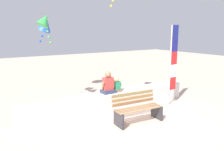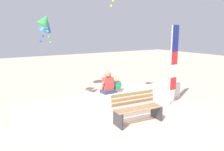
{
  "view_description": "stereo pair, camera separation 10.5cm",
  "coord_description": "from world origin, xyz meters",
  "px_view_note": "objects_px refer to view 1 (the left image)",
  "views": [
    {
      "loc": [
        -4.1,
        -5.06,
        2.73
      ],
      "look_at": [
        0.03,
        1.33,
        1.22
      ],
      "focal_mm": 36.33,
      "sensor_mm": 36.0,
      "label": 1
    },
    {
      "loc": [
        -4.01,
        -5.12,
        2.73
      ],
      "look_at": [
        0.03,
        1.33,
        1.22
      ],
      "focal_mm": 36.33,
      "sensor_mm": 36.0,
      "label": 2
    }
  ],
  "objects_px": {
    "kite_blue": "(46,26)",
    "person_child": "(117,86)",
    "park_bench": "(137,109)",
    "person_adult": "(108,85)",
    "flag_banner": "(173,61)",
    "kite_green": "(45,21)"
  },
  "relations": [
    {
      "from": "person_adult",
      "to": "kite_green",
      "type": "height_order",
      "value": "kite_green"
    },
    {
      "from": "park_bench",
      "to": "person_adult",
      "type": "height_order",
      "value": "person_adult"
    },
    {
      "from": "park_bench",
      "to": "flag_banner",
      "type": "xyz_separation_m",
      "value": [
        2.09,
        0.59,
        1.23
      ]
    },
    {
      "from": "kite_green",
      "to": "kite_blue",
      "type": "relative_size",
      "value": 1.2
    },
    {
      "from": "person_adult",
      "to": "flag_banner",
      "type": "xyz_separation_m",
      "value": [
        2.3,
        -0.75,
        0.72
      ]
    },
    {
      "from": "person_adult",
      "to": "person_child",
      "type": "height_order",
      "value": "person_adult"
    },
    {
      "from": "person_adult",
      "to": "kite_blue",
      "type": "height_order",
      "value": "kite_blue"
    },
    {
      "from": "kite_green",
      "to": "kite_blue",
      "type": "height_order",
      "value": "kite_green"
    },
    {
      "from": "person_adult",
      "to": "kite_blue",
      "type": "distance_m",
      "value": 3.03
    },
    {
      "from": "person_adult",
      "to": "kite_green",
      "type": "bearing_deg",
      "value": 143.05
    },
    {
      "from": "person_child",
      "to": "park_bench",
      "type": "bearing_deg",
      "value": -97.47
    },
    {
      "from": "person_adult",
      "to": "person_child",
      "type": "relative_size",
      "value": 1.55
    },
    {
      "from": "kite_blue",
      "to": "person_child",
      "type": "bearing_deg",
      "value": -42.27
    },
    {
      "from": "person_child",
      "to": "kite_green",
      "type": "distance_m",
      "value": 3.3
    },
    {
      "from": "flag_banner",
      "to": "kite_green",
      "type": "height_order",
      "value": "kite_green"
    },
    {
      "from": "person_child",
      "to": "flag_banner",
      "type": "bearing_deg",
      "value": -21.23
    },
    {
      "from": "park_bench",
      "to": "flag_banner",
      "type": "bearing_deg",
      "value": 15.74
    },
    {
      "from": "park_bench",
      "to": "flag_banner",
      "type": "relative_size",
      "value": 0.52
    },
    {
      "from": "park_bench",
      "to": "kite_blue",
      "type": "distance_m",
      "value": 4.3
    },
    {
      "from": "person_child",
      "to": "kite_green",
      "type": "bearing_deg",
      "value": 148.53
    },
    {
      "from": "person_child",
      "to": "kite_blue",
      "type": "relative_size",
      "value": 0.57
    },
    {
      "from": "kite_green",
      "to": "person_child",
      "type": "bearing_deg",
      "value": -31.47
    }
  ]
}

